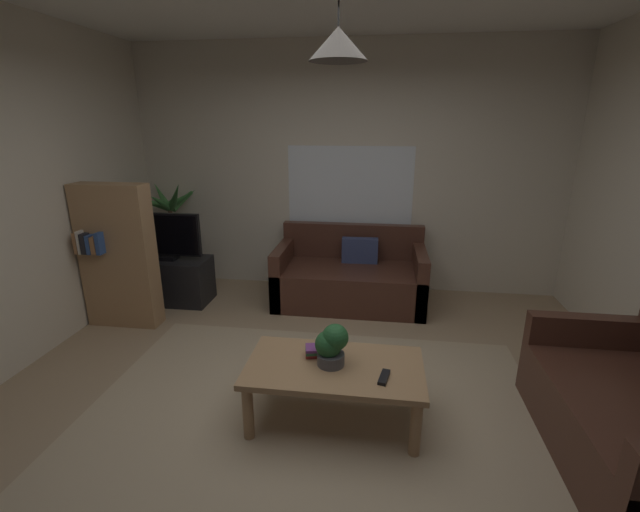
{
  "coord_description": "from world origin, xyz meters",
  "views": [
    {
      "loc": [
        0.39,
        -2.49,
        1.94
      ],
      "look_at": [
        0.0,
        0.3,
        1.05
      ],
      "focal_mm": 23.94,
      "sensor_mm": 36.0,
      "label": 1
    }
  ],
  "objects_px": {
    "tv": "(164,236)",
    "pendant_lamp": "(338,44)",
    "couch_under_window": "(350,279)",
    "book_on_table_1": "(315,351)",
    "tv_stand": "(170,280)",
    "coffee_table": "(334,373)",
    "potted_plant_on_table": "(332,344)",
    "potted_palm_corner": "(173,235)",
    "book_on_table_2": "(314,348)",
    "book_on_table_0": "(316,354)",
    "bookshelf_corner": "(118,256)",
    "remote_on_table_0": "(384,377)"
  },
  "relations": [
    {
      "from": "book_on_table_0",
      "to": "book_on_table_2",
      "type": "relative_size",
      "value": 1.16
    },
    {
      "from": "book_on_table_2",
      "to": "coffee_table",
      "type": "bearing_deg",
      "value": -32.13
    },
    {
      "from": "potted_plant_on_table",
      "to": "tv",
      "type": "height_order",
      "value": "tv"
    },
    {
      "from": "tv",
      "to": "bookshelf_corner",
      "type": "relative_size",
      "value": 0.59
    },
    {
      "from": "couch_under_window",
      "to": "potted_palm_corner",
      "type": "height_order",
      "value": "potted_palm_corner"
    },
    {
      "from": "book_on_table_0",
      "to": "potted_palm_corner",
      "type": "height_order",
      "value": "potted_palm_corner"
    },
    {
      "from": "bookshelf_corner",
      "to": "pendant_lamp",
      "type": "distance_m",
      "value": 2.99
    },
    {
      "from": "tv_stand",
      "to": "book_on_table_0",
      "type": "bearing_deg",
      "value": -40.96
    },
    {
      "from": "potted_plant_on_table",
      "to": "couch_under_window",
      "type": "bearing_deg",
      "value": 90.54
    },
    {
      "from": "couch_under_window",
      "to": "book_on_table_1",
      "type": "height_order",
      "value": "couch_under_window"
    },
    {
      "from": "book_on_table_0",
      "to": "potted_plant_on_table",
      "type": "height_order",
      "value": "potted_plant_on_table"
    },
    {
      "from": "book_on_table_0",
      "to": "pendant_lamp",
      "type": "relative_size",
      "value": 0.25
    },
    {
      "from": "coffee_table",
      "to": "tv",
      "type": "xyz_separation_m",
      "value": [
        -2.04,
        1.73,
        0.41
      ]
    },
    {
      "from": "book_on_table_1",
      "to": "book_on_table_2",
      "type": "bearing_deg",
      "value": 132.4
    },
    {
      "from": "coffee_table",
      "to": "book_on_table_0",
      "type": "distance_m",
      "value": 0.18
    },
    {
      "from": "book_on_table_0",
      "to": "potted_plant_on_table",
      "type": "bearing_deg",
      "value": -35.34
    },
    {
      "from": "coffee_table",
      "to": "tv_stand",
      "type": "height_order",
      "value": "tv_stand"
    },
    {
      "from": "pendant_lamp",
      "to": "book_on_table_1",
      "type": "bearing_deg",
      "value": 148.52
    },
    {
      "from": "book_on_table_0",
      "to": "bookshelf_corner",
      "type": "distance_m",
      "value": 2.36
    },
    {
      "from": "tv_stand",
      "to": "tv",
      "type": "distance_m",
      "value": 0.51
    },
    {
      "from": "potted_palm_corner",
      "to": "bookshelf_corner",
      "type": "height_order",
      "value": "bookshelf_corner"
    },
    {
      "from": "remote_on_table_0",
      "to": "potted_plant_on_table",
      "type": "distance_m",
      "value": 0.39
    },
    {
      "from": "couch_under_window",
      "to": "tv",
      "type": "relative_size",
      "value": 1.95
    },
    {
      "from": "book_on_table_1",
      "to": "potted_palm_corner",
      "type": "xyz_separation_m",
      "value": [
        -2.07,
        2.19,
        0.17
      ]
    },
    {
      "from": "tv",
      "to": "pendant_lamp",
      "type": "height_order",
      "value": "pendant_lamp"
    },
    {
      "from": "coffee_table",
      "to": "potted_plant_on_table",
      "type": "distance_m",
      "value": 0.21
    },
    {
      "from": "coffee_table",
      "to": "remote_on_table_0",
      "type": "bearing_deg",
      "value": -19.58
    },
    {
      "from": "tv",
      "to": "potted_plant_on_table",
      "type": "bearing_deg",
      "value": -40.31
    },
    {
      "from": "book_on_table_1",
      "to": "tv_stand",
      "type": "relative_size",
      "value": 0.13
    },
    {
      "from": "book_on_table_2",
      "to": "potted_plant_on_table",
      "type": "height_order",
      "value": "potted_plant_on_table"
    },
    {
      "from": "coffee_table",
      "to": "tv_stand",
      "type": "distance_m",
      "value": 2.69
    },
    {
      "from": "potted_plant_on_table",
      "to": "tv",
      "type": "relative_size",
      "value": 0.34
    },
    {
      "from": "book_on_table_2",
      "to": "pendant_lamp",
      "type": "bearing_deg",
      "value": -32.13
    },
    {
      "from": "remote_on_table_0",
      "to": "potted_plant_on_table",
      "type": "relative_size",
      "value": 0.57
    },
    {
      "from": "book_on_table_1",
      "to": "potted_plant_on_table",
      "type": "xyz_separation_m",
      "value": [
        0.12,
        -0.08,
        0.1
      ]
    },
    {
      "from": "book_on_table_0",
      "to": "book_on_table_2",
      "type": "bearing_deg",
      "value": -169.89
    },
    {
      "from": "coffee_table",
      "to": "potted_palm_corner",
      "type": "xyz_separation_m",
      "value": [
        -2.21,
        2.27,
        0.27
      ]
    },
    {
      "from": "tv_stand",
      "to": "bookshelf_corner",
      "type": "relative_size",
      "value": 0.64
    },
    {
      "from": "couch_under_window",
      "to": "pendant_lamp",
      "type": "distance_m",
      "value": 2.87
    },
    {
      "from": "coffee_table",
      "to": "book_on_table_1",
      "type": "relative_size",
      "value": 9.7
    },
    {
      "from": "remote_on_table_0",
      "to": "potted_plant_on_table",
      "type": "xyz_separation_m",
      "value": [
        -0.34,
        0.13,
        0.13
      ]
    },
    {
      "from": "book_on_table_1",
      "to": "tv_stand",
      "type": "height_order",
      "value": "tv_stand"
    },
    {
      "from": "potted_plant_on_table",
      "to": "book_on_table_2",
      "type": "bearing_deg",
      "value": 147.41
    },
    {
      "from": "bookshelf_corner",
      "to": "book_on_table_0",
      "type": "bearing_deg",
      "value": -27.01
    },
    {
      "from": "remote_on_table_0",
      "to": "tv",
      "type": "relative_size",
      "value": 0.19
    },
    {
      "from": "potted_palm_corner",
      "to": "remote_on_table_0",
      "type": "bearing_deg",
      "value": -43.29
    },
    {
      "from": "book_on_table_2",
      "to": "tv",
      "type": "xyz_separation_m",
      "value": [
        -1.9,
        1.63,
        0.28
      ]
    },
    {
      "from": "book_on_table_1",
      "to": "tv_stand",
      "type": "bearing_deg",
      "value": 138.84
    },
    {
      "from": "book_on_table_0",
      "to": "potted_plant_on_table",
      "type": "relative_size",
      "value": 0.5
    },
    {
      "from": "potted_plant_on_table",
      "to": "potted_palm_corner",
      "type": "bearing_deg",
      "value": 134.11
    }
  ]
}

